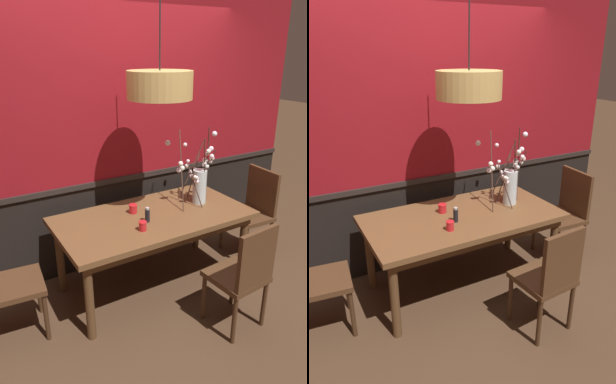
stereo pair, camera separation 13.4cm
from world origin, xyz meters
The scene contains 13 objects.
ground_plane centered at (0.00, 0.00, 0.00)m, with size 24.00×24.00×0.00m, color #4C3321.
back_wall centered at (0.00, 0.64, 1.34)m, with size 4.31×0.14×2.70m.
dining_table centered at (0.00, 0.00, 0.65)m, with size 1.73×0.90×0.73m.
chair_far_side_left centered at (-0.24, 0.84, 0.55)m, with size 0.41×0.40×0.98m.
chair_far_side_right centered at (0.24, 0.87, 0.55)m, with size 0.49×0.43×0.98m.
chair_near_side_right centered at (0.29, -0.86, 0.51)m, with size 0.43×0.42×0.92m.
chair_head_west_end centered at (-1.32, 0.00, 0.51)m, with size 0.48×0.45×0.93m.
chair_head_east_end centered at (1.24, -0.02, 0.53)m, with size 0.42×0.48×0.94m.
vase_with_blossoms centered at (0.52, 0.03, 0.94)m, with size 0.48×0.43×0.75m.
candle_holder_nearer_center centered at (-0.14, 0.13, 0.77)m, with size 0.08×0.08×0.08m.
candle_holder_nearer_edge centered at (-0.23, -0.21, 0.77)m, with size 0.07×0.07×0.08m.
condiment_bottle centered at (-0.12, -0.09, 0.79)m, with size 0.04×0.04×0.13m.
pendant_lamp centered at (0.06, 0.01, 1.85)m, with size 0.53×0.53×0.97m.
Camera 1 is at (-1.51, -2.52, 2.11)m, focal length 33.97 mm.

